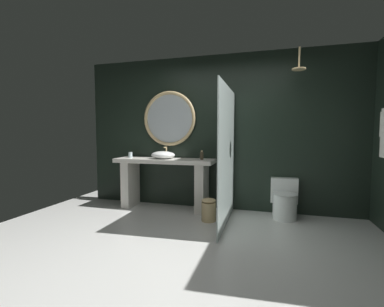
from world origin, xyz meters
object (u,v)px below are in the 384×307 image
object	(u,v)px
waste_bin	(209,209)
toilet	(284,200)
round_wall_mirror	(169,119)
vessel_sink	(163,155)
tumbler_cup	(130,155)
rain_shower_head	(299,67)
soap_dispenser	(202,156)

from	to	relation	value
waste_bin	toilet	bearing A→B (deg)	24.06
toilet	round_wall_mirror	bearing A→B (deg)	174.80
vessel_sink	toilet	distance (m)	2.07
round_wall_mirror	toilet	distance (m)	2.34
tumbler_cup	rain_shower_head	bearing A→B (deg)	-2.53
vessel_sink	round_wall_mirror	size ratio (longest dim) A/B	0.43
tumbler_cup	waste_bin	xyz separation A→B (m)	(1.52, -0.44, -0.74)
vessel_sink	tumbler_cup	bearing A→B (deg)	176.24
vessel_sink	soap_dispenser	bearing A→B (deg)	3.09
vessel_sink	rain_shower_head	xyz separation A→B (m)	(2.10, -0.08, 1.30)
soap_dispenser	tumbler_cup	bearing A→B (deg)	179.74
vessel_sink	waste_bin	size ratio (longest dim) A/B	1.21
vessel_sink	soap_dispenser	world-z (taller)	vessel_sink
tumbler_cup	rain_shower_head	xyz separation A→B (m)	(2.73, -0.12, 1.31)
tumbler_cup	round_wall_mirror	distance (m)	0.94
tumbler_cup	round_wall_mirror	world-z (taller)	round_wall_mirror
tumbler_cup	vessel_sink	bearing A→B (deg)	-3.76
round_wall_mirror	waste_bin	world-z (taller)	round_wall_mirror
tumbler_cup	round_wall_mirror	bearing A→B (deg)	18.92
tumbler_cup	toilet	size ratio (longest dim) A/B	0.17
round_wall_mirror	waste_bin	bearing A→B (deg)	-37.38
tumbler_cup	waste_bin	distance (m)	1.74
tumbler_cup	waste_bin	world-z (taller)	tumbler_cup
vessel_sink	tumbler_cup	xyz separation A→B (m)	(-0.64, 0.04, -0.02)
soap_dispenser	waste_bin	bearing A→B (deg)	-63.63
round_wall_mirror	tumbler_cup	bearing A→B (deg)	-161.08
tumbler_cup	soap_dispenser	size ratio (longest dim) A/B	0.65
waste_bin	round_wall_mirror	bearing A→B (deg)	142.62
rain_shower_head	toilet	xyz separation A→B (m)	(-0.13, 0.17, -1.96)
toilet	soap_dispenser	bearing A→B (deg)	-177.68
soap_dispenser	waste_bin	world-z (taller)	soap_dispenser
rain_shower_head	toilet	world-z (taller)	rain_shower_head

